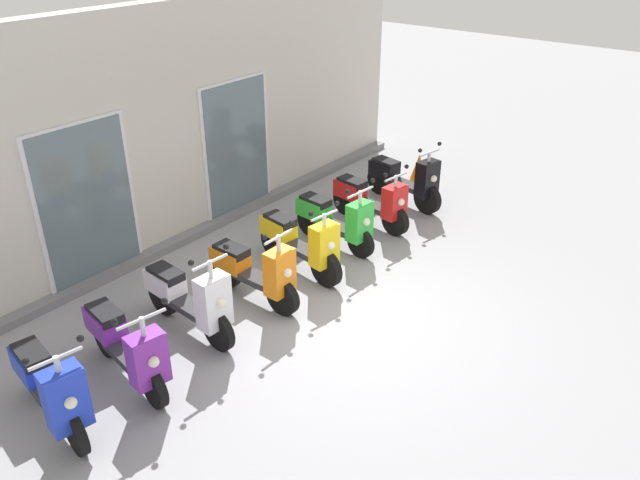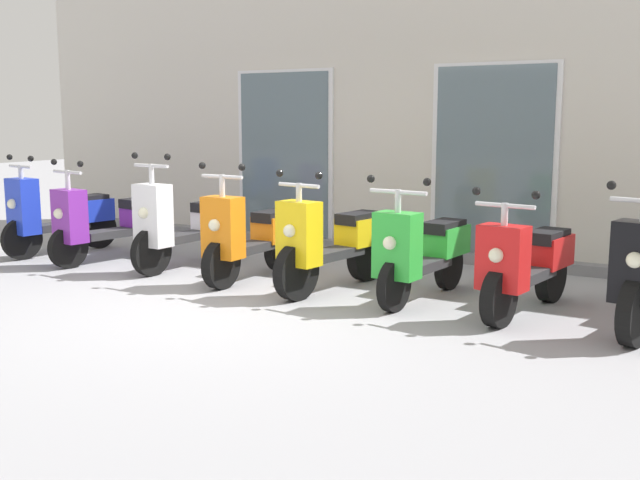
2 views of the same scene
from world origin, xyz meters
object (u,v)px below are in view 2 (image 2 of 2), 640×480
scooter_blue (58,215)px  scooter_yellow (332,243)px  scooter_purple (109,222)px  scooter_green (423,250)px  scooter_orange (251,236)px  scooter_white (185,224)px  scooter_red (527,264)px

scooter_blue → scooter_yellow: scooter_blue is taller
scooter_purple → scooter_green: (3.93, 0.10, -0.00)m
scooter_orange → scooter_white: bearing=172.6°
scooter_yellow → scooter_red: size_ratio=1.04×
scooter_blue → scooter_white: size_ratio=0.94×
scooter_blue → scooter_orange: scooter_orange is taller
scooter_green → scooter_red: bearing=0.6°
scooter_white → scooter_red: 3.87m
scooter_yellow → scooter_red: 1.90m
scooter_blue → scooter_yellow: 3.90m
scooter_yellow → scooter_green: size_ratio=1.07×
scooter_orange → scooter_green: 1.90m
scooter_blue → scooter_yellow: size_ratio=0.94×
scooter_red → scooter_blue: bearing=-179.1°
scooter_purple → scooter_red: scooter_purple is taller
scooter_blue → scooter_red: size_ratio=0.97×
scooter_white → scooter_orange: (1.00, -0.13, -0.04)m
scooter_blue → scooter_orange: (2.94, -0.00, -0.03)m
scooter_blue → scooter_yellow: (3.90, 0.01, -0.02)m
scooter_orange → scooter_red: 2.87m
scooter_orange → scooter_green: bearing=2.5°
scooter_white → scooter_blue: bearing=-176.2°
scooter_purple → scooter_red: (4.91, 0.11, -0.03)m
scooter_purple → scooter_green: 3.94m
scooter_yellow → scooter_red: scooter_yellow is taller
scooter_yellow → scooter_purple: bearing=-179.5°
scooter_purple → scooter_red: 4.91m
scooter_blue → scooter_purple: (0.90, -0.01, -0.02)m
scooter_orange → scooter_red: (2.87, 0.09, -0.02)m
scooter_white → scooter_green: size_ratio=1.06×
scooter_green → scooter_blue: bearing=-179.0°
scooter_purple → scooter_red: size_ratio=1.01×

